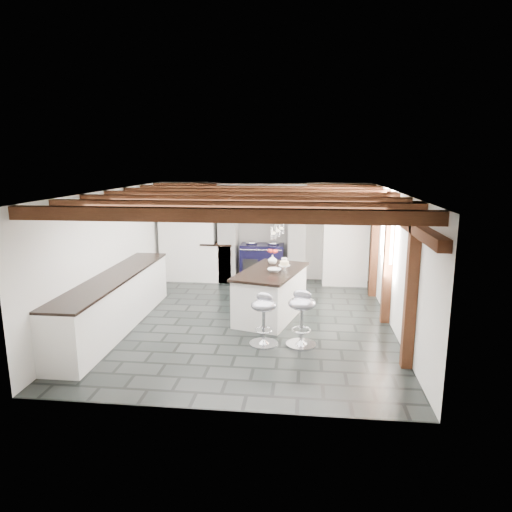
# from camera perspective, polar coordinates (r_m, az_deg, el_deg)

# --- Properties ---
(ground) EXTENTS (6.00, 6.00, 0.00)m
(ground) POSITION_cam_1_polar(r_m,az_deg,el_deg) (8.25, -1.00, -8.06)
(ground) COLOR black
(ground) RESTS_ON ground
(room_shell) EXTENTS (6.00, 6.03, 6.00)m
(room_shell) POSITION_cam_1_polar(r_m,az_deg,el_deg) (9.41, -3.62, 1.18)
(room_shell) COLOR silver
(room_shell) RESTS_ON ground
(range_cooker) EXTENTS (1.00, 0.63, 0.99)m
(range_cooker) POSITION_cam_1_polar(r_m,az_deg,el_deg) (10.68, 0.80, -0.78)
(range_cooker) COLOR black
(range_cooker) RESTS_ON ground
(kitchen_island) EXTENTS (1.36, 1.95, 1.17)m
(kitchen_island) POSITION_cam_1_polar(r_m,az_deg,el_deg) (8.32, 1.89, -4.64)
(kitchen_island) COLOR white
(kitchen_island) RESTS_ON ground
(bar_stool_near) EXTENTS (0.54, 0.54, 0.87)m
(bar_stool_near) POSITION_cam_1_polar(r_m,az_deg,el_deg) (7.06, 5.76, -6.99)
(bar_stool_near) COLOR silver
(bar_stool_near) RESTS_ON ground
(bar_stool_far) EXTENTS (0.52, 0.52, 0.82)m
(bar_stool_far) POSITION_cam_1_polar(r_m,az_deg,el_deg) (7.07, 1.01, -7.17)
(bar_stool_far) COLOR silver
(bar_stool_far) RESTS_ON ground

